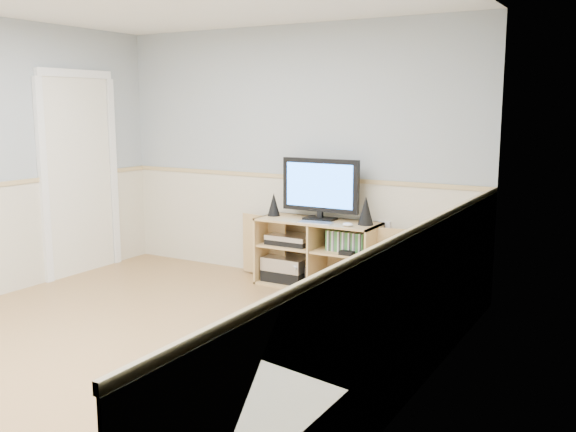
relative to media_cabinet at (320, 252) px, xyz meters
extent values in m
cube|color=tan|center=(-0.42, -2.05, -0.34)|extent=(4.00, 4.50, 0.02)
cube|color=#9DA6AB|center=(1.59, -2.05, 0.92)|extent=(0.02, 4.50, 2.50)
cube|color=#9DA6AB|center=(-0.42, 0.21, 0.92)|extent=(4.00, 0.02, 2.50)
cube|color=beige|center=(-0.42, 0.19, 0.17)|extent=(4.00, 0.01, 1.00)
cube|color=tan|center=(-0.42, 0.18, 0.69)|extent=(4.00, 0.02, 0.04)
cube|color=#EFE8CF|center=(-2.40, -0.75, 0.67)|extent=(0.03, 0.82, 2.00)
cube|color=tan|center=(0.00, -0.05, -0.32)|extent=(1.18, 0.44, 0.02)
cube|color=tan|center=(0.00, -0.05, 0.31)|extent=(1.18, 0.44, 0.02)
cube|color=tan|center=(-0.58, -0.05, -0.01)|extent=(0.02, 0.44, 0.65)
cube|color=tan|center=(0.58, -0.05, -0.01)|extent=(0.02, 0.44, 0.65)
cube|color=tan|center=(0.00, 0.16, -0.01)|extent=(1.18, 0.02, 0.65)
cube|color=tan|center=(0.00, -0.05, -0.01)|extent=(0.02, 0.42, 0.61)
cube|color=tan|center=(-0.30, -0.05, 0.05)|extent=(0.56, 0.40, 0.02)
cube|color=tan|center=(0.30, -0.05, 0.05)|extent=(0.56, 0.40, 0.02)
cube|color=tan|center=(-0.64, 0.00, -0.01)|extent=(0.56, 0.12, 0.61)
cube|color=tan|center=(0.64, 0.00, -0.01)|extent=(0.56, 0.12, 0.61)
cube|color=black|center=(0.00, 0.00, 0.33)|extent=(0.29, 0.18, 0.02)
cube|color=black|center=(0.00, 0.00, 0.37)|extent=(0.05, 0.04, 0.06)
cube|color=black|center=(0.00, 0.00, 0.65)|extent=(0.79, 0.05, 0.50)
cube|color=blue|center=(0.00, -0.03, 0.65)|extent=(0.69, 0.01, 0.41)
cone|color=black|center=(-0.50, -0.03, 0.43)|extent=(0.12, 0.12, 0.23)
cone|color=black|center=(0.48, -0.03, 0.45)|extent=(0.14, 0.14, 0.26)
cube|color=silver|center=(0.05, -0.19, 0.32)|extent=(0.33, 0.16, 0.01)
ellipsoid|color=white|center=(0.38, -0.19, 0.34)|extent=(0.10, 0.07, 0.04)
cube|color=black|center=(-0.34, -0.05, -0.26)|extent=(0.43, 0.32, 0.11)
cube|color=silver|center=(-0.34, -0.05, -0.14)|extent=(0.43, 0.32, 0.13)
cube|color=black|center=(-0.30, -0.05, 0.08)|extent=(0.43, 0.30, 0.05)
cube|color=silver|center=(-0.30, -0.05, 0.13)|extent=(0.43, 0.30, 0.05)
cube|color=black|center=(-0.06, -0.10, -0.21)|extent=(0.04, 0.14, 0.20)
cube|color=white|center=(0.20, -0.02, -0.29)|extent=(0.22, 0.18, 0.05)
cube|color=black|center=(0.32, -0.07, -0.30)|extent=(0.32, 0.27, 0.03)
cube|color=white|center=(0.32, -0.07, -0.24)|extent=(0.33, 0.29, 0.08)
cube|color=white|center=(0.52, -0.15, -0.30)|extent=(0.04, 0.14, 0.03)
cube|color=white|center=(0.50, 0.01, -0.30)|extent=(0.09, 0.15, 0.03)
cube|color=#3F8C3F|center=(0.32, -0.07, 0.15)|extent=(0.38, 0.14, 0.19)
cube|color=white|center=(0.58, 0.18, 0.27)|extent=(0.12, 0.03, 0.12)
camera|label=1|loc=(2.73, -5.36, 1.39)|focal=40.00mm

